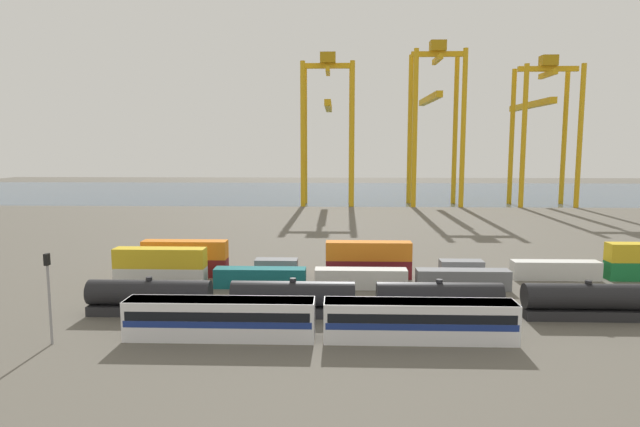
# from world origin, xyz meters

# --- Properties ---
(ground_plane) EXTENTS (420.00, 420.00, 0.00)m
(ground_plane) POSITION_xyz_m (0.00, 40.00, 0.00)
(ground_plane) COLOR #5B564C
(harbour_water) EXTENTS (400.00, 110.00, 0.01)m
(harbour_water) POSITION_xyz_m (0.00, 147.93, 0.00)
(harbour_water) COLOR #384C60
(harbour_water) RESTS_ON ground_plane
(passenger_train) EXTENTS (37.61, 3.14, 3.90)m
(passenger_train) POSITION_xyz_m (-14.12, -22.84, 2.14)
(passenger_train) COLOR silver
(passenger_train) RESTS_ON ground_plane
(freight_tank_row) EXTENTS (61.50, 2.79, 4.25)m
(freight_tank_row) POSITION_xyz_m (-9.28, -15.56, 1.99)
(freight_tank_row) COLOR #232326
(freight_tank_row) RESTS_ON ground_plane
(signal_mast) EXTENTS (0.36, 0.60, 8.72)m
(signal_mast) POSITION_xyz_m (-39.39, -24.91, 5.57)
(signal_mast) COLOR gray
(signal_mast) RESTS_ON ground_plane
(shipping_container_0) EXTENTS (12.10, 2.44, 2.60)m
(shipping_container_0) POSITION_xyz_m (-35.99, -3.60, 1.30)
(shipping_container_0) COLOR silver
(shipping_container_0) RESTS_ON ground_plane
(shipping_container_1) EXTENTS (12.10, 2.44, 2.60)m
(shipping_container_1) POSITION_xyz_m (-35.99, -3.60, 3.90)
(shipping_container_1) COLOR gold
(shipping_container_1) RESTS_ON shipping_container_0
(shipping_container_2) EXTENTS (12.10, 2.44, 2.60)m
(shipping_container_2) POSITION_xyz_m (-22.64, -3.60, 1.30)
(shipping_container_2) COLOR #146066
(shipping_container_2) RESTS_ON ground_plane
(shipping_container_3) EXTENTS (12.10, 2.44, 2.60)m
(shipping_container_3) POSITION_xyz_m (-9.30, -3.60, 1.30)
(shipping_container_3) COLOR silver
(shipping_container_3) RESTS_ON ground_plane
(shipping_container_4) EXTENTS (12.10, 2.44, 2.60)m
(shipping_container_4) POSITION_xyz_m (4.04, -3.60, 1.30)
(shipping_container_4) COLOR slate
(shipping_container_4) RESTS_ON ground_plane
(shipping_container_5) EXTENTS (12.10, 2.44, 2.60)m
(shipping_container_5) POSITION_xyz_m (-34.30, 2.21, 1.30)
(shipping_container_5) COLOR maroon
(shipping_container_5) RESTS_ON ground_plane
(shipping_container_6) EXTENTS (12.10, 2.44, 2.60)m
(shipping_container_6) POSITION_xyz_m (-34.30, 2.21, 3.90)
(shipping_container_6) COLOR orange
(shipping_container_6) RESTS_ON shipping_container_5
(shipping_container_7) EXTENTS (6.04, 2.44, 2.60)m
(shipping_container_7) POSITION_xyz_m (-21.15, 2.21, 1.30)
(shipping_container_7) COLOR slate
(shipping_container_7) RESTS_ON ground_plane
(shipping_container_8) EXTENTS (12.10, 2.44, 2.60)m
(shipping_container_8) POSITION_xyz_m (-7.99, 2.21, 1.30)
(shipping_container_8) COLOR maroon
(shipping_container_8) RESTS_ON ground_plane
(shipping_container_9) EXTENTS (12.10, 2.44, 2.60)m
(shipping_container_9) POSITION_xyz_m (-7.99, 2.21, 3.90)
(shipping_container_9) COLOR orange
(shipping_container_9) RESTS_ON shipping_container_8
(shipping_container_10) EXTENTS (6.04, 2.44, 2.60)m
(shipping_container_10) POSITION_xyz_m (5.16, 2.21, 1.30)
(shipping_container_10) COLOR slate
(shipping_container_10) RESTS_ON ground_plane
(shipping_container_11) EXTENTS (12.10, 2.44, 2.60)m
(shipping_container_11) POSITION_xyz_m (18.31, 2.21, 1.30)
(shipping_container_11) COLOR silver
(shipping_container_11) RESTS_ON ground_plane
(gantry_crane_west) EXTENTS (16.71, 33.26, 47.52)m
(gantry_crane_west) POSITION_xyz_m (-15.70, 101.07, 28.14)
(gantry_crane_west) COLOR gold
(gantry_crane_west) RESTS_ON ground_plane
(gantry_crane_central) EXTENTS (16.19, 36.65, 50.88)m
(gantry_crane_central) POSITION_xyz_m (18.19, 101.36, 30.09)
(gantry_crane_central) COLOR gold
(gantry_crane_central) RESTS_ON ground_plane
(gantry_crane_east) EXTENTS (18.36, 39.77, 46.28)m
(gantry_crane_east) POSITION_xyz_m (52.09, 102.03, 28.03)
(gantry_crane_east) COLOR gold
(gantry_crane_east) RESTS_ON ground_plane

